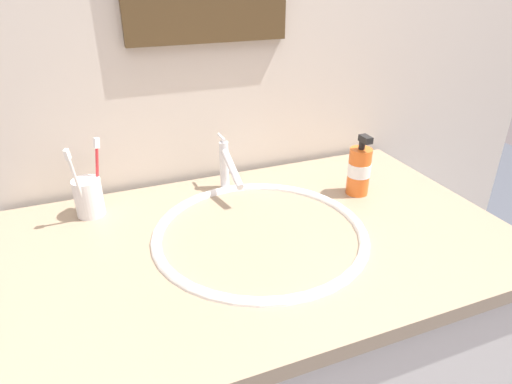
{
  "coord_description": "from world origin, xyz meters",
  "views": [
    {
      "loc": [
        -0.32,
        -0.76,
        1.36
      ],
      "look_at": [
        0.0,
        0.04,
        0.92
      ],
      "focal_mm": 31.1,
      "sensor_mm": 36.0,
      "label": 1
    }
  ],
  "objects_px": {
    "toothbrush_cup": "(89,197)",
    "toothbrush_white": "(76,180)",
    "soap_dispenser": "(359,170)",
    "faucet": "(228,165)",
    "toothbrush_red": "(97,170)"
  },
  "relations": [
    {
      "from": "faucet",
      "to": "toothbrush_red",
      "type": "relative_size",
      "value": 0.94
    },
    {
      "from": "toothbrush_white",
      "to": "soap_dispenser",
      "type": "distance_m",
      "value": 0.68
    },
    {
      "from": "faucet",
      "to": "toothbrush_cup",
      "type": "height_order",
      "value": "faucet"
    },
    {
      "from": "soap_dispenser",
      "to": "toothbrush_white",
      "type": "bearing_deg",
      "value": 170.99
    },
    {
      "from": "toothbrush_cup",
      "to": "toothbrush_white",
      "type": "distance_m",
      "value": 0.07
    },
    {
      "from": "toothbrush_white",
      "to": "toothbrush_red",
      "type": "relative_size",
      "value": 1.03
    },
    {
      "from": "faucet",
      "to": "toothbrush_red",
      "type": "bearing_deg",
      "value": 176.92
    },
    {
      "from": "faucet",
      "to": "soap_dispenser",
      "type": "bearing_deg",
      "value": -23.86
    },
    {
      "from": "toothbrush_white",
      "to": "faucet",
      "type": "bearing_deg",
      "value": 4.74
    },
    {
      "from": "toothbrush_white",
      "to": "soap_dispenser",
      "type": "relative_size",
      "value": 1.14
    },
    {
      "from": "toothbrush_cup",
      "to": "toothbrush_white",
      "type": "xyz_separation_m",
      "value": [
        -0.02,
        -0.03,
        0.06
      ]
    },
    {
      "from": "toothbrush_cup",
      "to": "toothbrush_white",
      "type": "relative_size",
      "value": 0.5
    },
    {
      "from": "toothbrush_white",
      "to": "soap_dispenser",
      "type": "height_order",
      "value": "toothbrush_white"
    },
    {
      "from": "toothbrush_cup",
      "to": "toothbrush_white",
      "type": "height_order",
      "value": "toothbrush_white"
    },
    {
      "from": "toothbrush_white",
      "to": "toothbrush_red",
      "type": "xyz_separation_m",
      "value": [
        0.05,
        0.05,
        -0.0
      ]
    }
  ]
}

